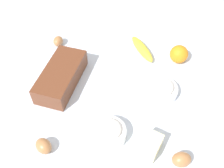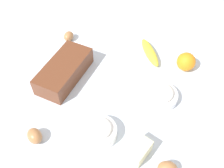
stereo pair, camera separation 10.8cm
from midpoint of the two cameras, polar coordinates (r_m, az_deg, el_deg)
ground_plane at (r=1.12m, az=-2.76°, el=-1.83°), size 2.40×2.40×0.02m
loaf_pan at (r=1.13m, az=-13.61°, el=1.52°), size 0.30×0.17×0.08m
flour_bowl at (r=1.09m, az=7.61°, el=-1.22°), size 0.14×0.14×0.06m
sugar_bowl at (r=0.96m, az=-4.02°, el=-10.54°), size 0.13×0.13×0.07m
banana at (r=1.26m, az=4.06°, el=7.47°), size 0.18×0.14×0.04m
orange_fruit at (r=1.22m, az=11.82°, el=6.20°), size 0.08×0.08×0.08m
butter_block at (r=0.94m, az=4.90°, el=-13.35°), size 0.11×0.09×0.06m
egg_near_butter at (r=0.93m, az=11.49°, el=-15.91°), size 0.07×0.08×0.05m
egg_beside_bowl at (r=0.98m, az=-17.71°, el=-12.84°), size 0.08×0.08×0.05m
egg_loose at (r=1.33m, az=-13.87°, el=8.86°), size 0.06×0.05×0.05m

